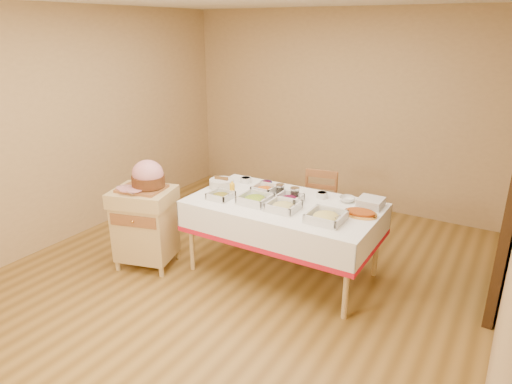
# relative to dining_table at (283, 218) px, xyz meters

# --- Properties ---
(room_shell) EXTENTS (5.00, 5.00, 5.00)m
(room_shell) POSITION_rel_dining_table_xyz_m (-0.30, -0.30, 0.70)
(room_shell) COLOR olive
(room_shell) RESTS_ON ground
(dining_table) EXTENTS (1.82, 1.02, 0.76)m
(dining_table) POSITION_rel_dining_table_xyz_m (0.00, 0.00, 0.00)
(dining_table) COLOR tan
(dining_table) RESTS_ON ground
(butcher_cart) EXTENTS (0.70, 0.63, 0.83)m
(butcher_cart) POSITION_rel_dining_table_xyz_m (-1.29, -0.58, -0.13)
(butcher_cart) COLOR tan
(butcher_cart) RESTS_ON ground
(dining_chair) EXTENTS (0.45, 0.43, 0.87)m
(dining_chair) POSITION_rel_dining_table_xyz_m (0.06, 0.71, -0.15)
(dining_chair) COLOR #955B30
(dining_chair) RESTS_ON ground
(ham_on_board) EXTENTS (0.46, 0.44, 0.30)m
(ham_on_board) POSITION_rel_dining_table_xyz_m (-1.24, -0.54, 0.36)
(ham_on_board) COLOR #955B30
(ham_on_board) RESTS_ON butcher_cart
(serving_dish_a) EXTENTS (0.22, 0.22, 0.10)m
(serving_dish_a) POSITION_rel_dining_table_xyz_m (-0.59, -0.22, 0.19)
(serving_dish_a) COLOR silver
(serving_dish_a) RESTS_ON dining_table
(serving_dish_b) EXTENTS (0.28, 0.28, 0.11)m
(serving_dish_b) POSITION_rel_dining_table_xyz_m (-0.24, -0.14, 0.20)
(serving_dish_b) COLOR silver
(serving_dish_b) RESTS_ON dining_table
(serving_dish_c) EXTENTS (0.27, 0.27, 0.11)m
(serving_dish_c) POSITION_rel_dining_table_xyz_m (0.08, -0.16, 0.20)
(serving_dish_c) COLOR silver
(serving_dish_c) RESTS_ON dining_table
(serving_dish_d) EXTENTS (0.31, 0.31, 0.12)m
(serving_dish_d) POSITION_rel_dining_table_xyz_m (0.52, -0.20, 0.20)
(serving_dish_d) COLOR silver
(serving_dish_d) RESTS_ON dining_table
(serving_dish_e) EXTENTS (0.23, 0.22, 0.10)m
(serving_dish_e) POSITION_rel_dining_table_xyz_m (-0.31, 0.16, 0.19)
(serving_dish_e) COLOR silver
(serving_dish_e) RESTS_ON dining_table
(serving_dish_f) EXTENTS (0.24, 0.23, 0.11)m
(serving_dish_f) POSITION_rel_dining_table_xyz_m (0.04, 0.04, 0.20)
(serving_dish_f) COLOR silver
(serving_dish_f) RESTS_ON dining_table
(small_bowl_left) EXTENTS (0.12, 0.12, 0.06)m
(small_bowl_left) POSITION_rel_dining_table_xyz_m (-0.64, 0.32, 0.19)
(small_bowl_left) COLOR silver
(small_bowl_left) RESTS_ON dining_table
(small_bowl_mid) EXTENTS (0.13, 0.13, 0.05)m
(small_bowl_mid) POSITION_rel_dining_table_xyz_m (-0.38, 0.33, 0.19)
(small_bowl_mid) COLOR navy
(small_bowl_mid) RESTS_ON dining_table
(small_bowl_right) EXTENTS (0.11, 0.11, 0.06)m
(small_bowl_right) POSITION_rel_dining_table_xyz_m (0.26, 0.31, 0.19)
(small_bowl_right) COLOR silver
(small_bowl_right) RESTS_ON dining_table
(bowl_white_imported) EXTENTS (0.20, 0.20, 0.04)m
(bowl_white_imported) POSITION_rel_dining_table_xyz_m (-0.12, 0.28, 0.18)
(bowl_white_imported) COLOR silver
(bowl_white_imported) RESTS_ON dining_table
(bowl_small_imported) EXTENTS (0.20, 0.20, 0.05)m
(bowl_small_imported) POSITION_rel_dining_table_xyz_m (0.51, 0.34, 0.19)
(bowl_small_imported) COLOR silver
(bowl_small_imported) RESTS_ON dining_table
(preserve_jar_left) EXTENTS (0.09, 0.09, 0.11)m
(preserve_jar_left) POSITION_rel_dining_table_xyz_m (-0.13, 0.17, 0.21)
(preserve_jar_left) COLOR silver
(preserve_jar_left) RESTS_ON dining_table
(preserve_jar_right) EXTENTS (0.09, 0.09, 0.12)m
(preserve_jar_right) POSITION_rel_dining_table_xyz_m (0.05, 0.14, 0.21)
(preserve_jar_right) COLOR silver
(preserve_jar_right) RESTS_ON dining_table
(mustard_bottle) EXTENTS (0.05, 0.05, 0.16)m
(mustard_bottle) POSITION_rel_dining_table_xyz_m (-0.53, -0.10, 0.23)
(mustard_bottle) COLOR yellow
(mustard_bottle) RESTS_ON dining_table
(bread_basket) EXTENTS (0.25, 0.25, 0.11)m
(bread_basket) POSITION_rel_dining_table_xyz_m (-0.76, 0.04, 0.21)
(bread_basket) COLOR silver
(bread_basket) RESTS_ON dining_table
(plate_stack) EXTENTS (0.23, 0.23, 0.08)m
(plate_stack) POSITION_rel_dining_table_xyz_m (0.75, 0.33, 0.20)
(plate_stack) COLOR silver
(plate_stack) RESTS_ON dining_table
(brass_platter) EXTENTS (0.30, 0.22, 0.04)m
(brass_platter) POSITION_rel_dining_table_xyz_m (0.74, 0.08, 0.18)
(brass_platter) COLOR gold
(brass_platter) RESTS_ON dining_table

